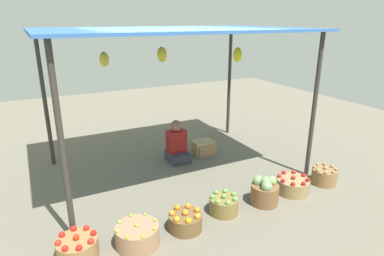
{
  "coord_description": "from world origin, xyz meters",
  "views": [
    {
      "loc": [
        -2.14,
        -4.8,
        2.51
      ],
      "look_at": [
        0.0,
        -0.64,
        0.95
      ],
      "focal_mm": 30.6,
      "sensor_mm": 36.0,
      "label": 1
    }
  ],
  "objects_px": {
    "basket_oranges": "(185,221)",
    "wooden_crate_near_vendor": "(203,147)",
    "basket_limes": "(137,235)",
    "basket_red_apples": "(293,185)",
    "basket_cabbages": "(265,191)",
    "wooden_crate_stacked_rear": "(204,149)",
    "basket_potatoes": "(324,176)",
    "basket_red_tomatoes": "(77,247)",
    "basket_green_apples": "(224,205)",
    "vendor_person": "(177,146)"
  },
  "relations": [
    {
      "from": "basket_limes",
      "to": "wooden_crate_stacked_rear",
      "type": "distance_m",
      "value": 2.85
    },
    {
      "from": "basket_red_tomatoes",
      "to": "basket_red_apples",
      "type": "distance_m",
      "value": 3.14
    },
    {
      "from": "basket_red_tomatoes",
      "to": "basket_oranges",
      "type": "height_order",
      "value": "basket_red_tomatoes"
    },
    {
      "from": "basket_potatoes",
      "to": "wooden_crate_near_vendor",
      "type": "relative_size",
      "value": 0.99
    },
    {
      "from": "basket_red_tomatoes",
      "to": "basket_limes",
      "type": "bearing_deg",
      "value": -10.12
    },
    {
      "from": "basket_red_tomatoes",
      "to": "wooden_crate_stacked_rear",
      "type": "xyz_separation_m",
      "value": [
        2.68,
        1.89,
        -0.01
      ]
    },
    {
      "from": "basket_red_apples",
      "to": "wooden_crate_stacked_rear",
      "type": "distance_m",
      "value": 1.96
    },
    {
      "from": "basket_limes",
      "to": "wooden_crate_near_vendor",
      "type": "height_order",
      "value": "basket_limes"
    },
    {
      "from": "basket_red_apples",
      "to": "vendor_person",
      "type": "bearing_deg",
      "value": 119.76
    },
    {
      "from": "vendor_person",
      "to": "basket_green_apples",
      "type": "height_order",
      "value": "vendor_person"
    },
    {
      "from": "vendor_person",
      "to": "basket_oranges",
      "type": "height_order",
      "value": "vendor_person"
    },
    {
      "from": "wooden_crate_near_vendor",
      "to": "wooden_crate_stacked_rear",
      "type": "distance_m",
      "value": 0.05
    },
    {
      "from": "basket_oranges",
      "to": "basket_green_apples",
      "type": "relative_size",
      "value": 1.06
    },
    {
      "from": "basket_red_tomatoes",
      "to": "basket_potatoes",
      "type": "relative_size",
      "value": 1.18
    },
    {
      "from": "basket_oranges",
      "to": "basket_cabbages",
      "type": "relative_size",
      "value": 1.0
    },
    {
      "from": "basket_oranges",
      "to": "basket_red_apples",
      "type": "bearing_deg",
      "value": 2.73
    },
    {
      "from": "basket_green_apples",
      "to": "wooden_crate_near_vendor",
      "type": "relative_size",
      "value": 1.01
    },
    {
      "from": "basket_limes",
      "to": "basket_cabbages",
      "type": "bearing_deg",
      "value": 1.35
    },
    {
      "from": "basket_limes",
      "to": "wooden_crate_stacked_rear",
      "type": "relative_size",
      "value": 1.36
    },
    {
      "from": "basket_cabbages",
      "to": "basket_oranges",
      "type": "bearing_deg",
      "value": -178.48
    },
    {
      "from": "basket_red_tomatoes",
      "to": "basket_oranges",
      "type": "xyz_separation_m",
      "value": [
        1.28,
        -0.11,
        -0.0
      ]
    },
    {
      "from": "vendor_person",
      "to": "basket_potatoes",
      "type": "height_order",
      "value": "vendor_person"
    },
    {
      "from": "basket_red_apples",
      "to": "wooden_crate_stacked_rear",
      "type": "height_order",
      "value": "basket_red_apples"
    },
    {
      "from": "basket_red_apples",
      "to": "basket_oranges",
      "type": "bearing_deg",
      "value": -177.27
    },
    {
      "from": "basket_red_tomatoes",
      "to": "wooden_crate_stacked_rear",
      "type": "height_order",
      "value": "basket_red_tomatoes"
    },
    {
      "from": "basket_limes",
      "to": "basket_red_apples",
      "type": "xyz_separation_m",
      "value": [
        2.49,
        0.1,
        -0.01
      ]
    },
    {
      "from": "basket_limes",
      "to": "basket_cabbages",
      "type": "xyz_separation_m",
      "value": [
        1.9,
        0.04,
        0.06
      ]
    },
    {
      "from": "basket_oranges",
      "to": "basket_limes",
      "type": "bearing_deg",
      "value": -178.99
    },
    {
      "from": "basket_limes",
      "to": "basket_cabbages",
      "type": "distance_m",
      "value": 1.9
    },
    {
      "from": "vendor_person",
      "to": "basket_cabbages",
      "type": "distance_m",
      "value": 1.99
    },
    {
      "from": "vendor_person",
      "to": "wooden_crate_near_vendor",
      "type": "relative_size",
      "value": 1.99
    },
    {
      "from": "basket_limes",
      "to": "wooden_crate_stacked_rear",
      "type": "xyz_separation_m",
      "value": [
        2.02,
        2.01,
        -0.02
      ]
    },
    {
      "from": "basket_oranges",
      "to": "wooden_crate_near_vendor",
      "type": "bearing_deg",
      "value": 55.98
    },
    {
      "from": "basket_red_tomatoes",
      "to": "basket_potatoes",
      "type": "bearing_deg",
      "value": -0.54
    },
    {
      "from": "basket_red_apples",
      "to": "basket_green_apples",
      "type": "bearing_deg",
      "value": 179.69
    },
    {
      "from": "vendor_person",
      "to": "basket_green_apples",
      "type": "distance_m",
      "value": 1.88
    },
    {
      "from": "basket_potatoes",
      "to": "basket_red_tomatoes",
      "type": "bearing_deg",
      "value": 179.46
    },
    {
      "from": "basket_oranges",
      "to": "wooden_crate_stacked_rear",
      "type": "xyz_separation_m",
      "value": [
        1.39,
        2.0,
        -0.01
      ]
    },
    {
      "from": "basket_cabbages",
      "to": "wooden_crate_stacked_rear",
      "type": "xyz_separation_m",
      "value": [
        0.12,
        1.96,
        -0.08
      ]
    },
    {
      "from": "basket_red_apples",
      "to": "basket_red_tomatoes",
      "type": "bearing_deg",
      "value": 179.69
    },
    {
      "from": "basket_cabbages",
      "to": "wooden_crate_near_vendor",
      "type": "height_order",
      "value": "basket_cabbages"
    },
    {
      "from": "basket_red_apples",
      "to": "wooden_crate_stacked_rear",
      "type": "xyz_separation_m",
      "value": [
        -0.47,
        1.91,
        -0.01
      ]
    },
    {
      "from": "basket_green_apples",
      "to": "vendor_person",
      "type": "bearing_deg",
      "value": 84.99
    },
    {
      "from": "basket_green_apples",
      "to": "basket_red_apples",
      "type": "xyz_separation_m",
      "value": [
        1.23,
        -0.01,
        -0.01
      ]
    },
    {
      "from": "basket_potatoes",
      "to": "wooden_crate_stacked_rear",
      "type": "bearing_deg",
      "value": 120.05
    },
    {
      "from": "basket_red_tomatoes",
      "to": "wooden_crate_near_vendor",
      "type": "xyz_separation_m",
      "value": [
        2.65,
        1.92,
        0.02
      ]
    },
    {
      "from": "basket_red_tomatoes",
      "to": "basket_cabbages",
      "type": "height_order",
      "value": "basket_cabbages"
    },
    {
      "from": "basket_green_apples",
      "to": "basket_cabbages",
      "type": "relative_size",
      "value": 0.94
    },
    {
      "from": "basket_cabbages",
      "to": "basket_red_apples",
      "type": "xyz_separation_m",
      "value": [
        0.59,
        0.06,
        -0.07
      ]
    },
    {
      "from": "vendor_person",
      "to": "basket_limes",
      "type": "distance_m",
      "value": 2.43
    }
  ]
}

